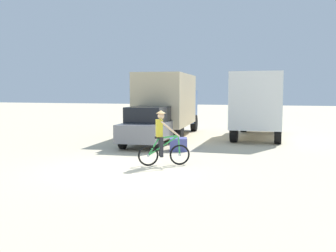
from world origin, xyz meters
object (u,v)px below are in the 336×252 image
(box_truck_tan_camper, at_px, (169,102))
(supply_crate, at_px, (178,144))
(sedan_parked, at_px, (149,126))
(cyclist_orange_shirt, at_px, (162,140))
(box_truck_white_box, at_px, (259,102))

(box_truck_tan_camper, bearing_deg, supply_crate, -67.26)
(supply_crate, bearing_deg, sedan_parked, 149.43)
(box_truck_tan_camper, height_order, supply_crate, box_truck_tan_camper)
(sedan_parked, bearing_deg, cyclist_orange_shirt, -63.34)
(cyclist_orange_shirt, bearing_deg, supply_crate, 97.79)
(box_truck_white_box, bearing_deg, sedan_parked, -132.64)
(sedan_parked, xyz_separation_m, supply_crate, (1.68, -0.99, -0.62))
(sedan_parked, height_order, cyclist_orange_shirt, cyclist_orange_shirt)
(box_truck_white_box, bearing_deg, cyclist_orange_shirt, -104.00)
(cyclist_orange_shirt, bearing_deg, sedan_parked, 116.66)
(box_truck_tan_camper, distance_m, box_truck_white_box, 4.85)
(box_truck_white_box, relative_size, supply_crate, 9.19)
(box_truck_white_box, height_order, supply_crate, box_truck_white_box)
(box_truck_tan_camper, xyz_separation_m, sedan_parked, (0.43, -4.05, -0.99))
(box_truck_tan_camper, bearing_deg, box_truck_white_box, 8.23)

